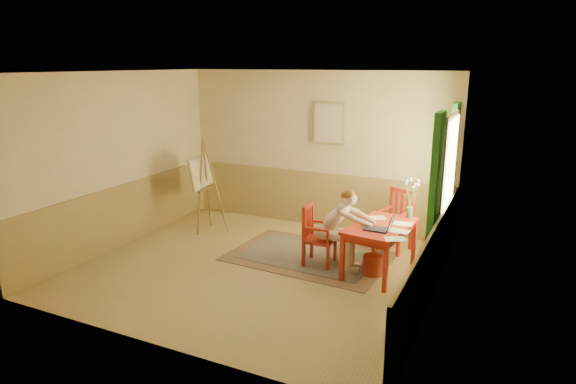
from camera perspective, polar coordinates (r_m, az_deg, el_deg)
The scene contains 14 objects.
room at distance 6.88m, azimuth -3.84°, elevation 1.99°, with size 5.04×4.54×2.84m.
wainscot at distance 7.80m, azimuth -0.89°, elevation -3.29°, with size 5.00×4.50×1.00m.
window at distance 7.19m, azimuth 17.79°, elevation 1.41°, with size 0.12×2.01×2.20m.
wall_portrait at distance 8.67m, azimuth 4.71°, elevation 7.97°, with size 0.60×0.05×0.76m.
rug at distance 7.70m, azimuth 2.45°, elevation -7.45°, with size 2.48×1.73×0.02m.
table at distance 7.04m, azimuth 10.69°, elevation -4.46°, with size 0.87×1.28×0.72m.
chair_left at distance 7.27m, azimuth 3.37°, elevation -5.04°, with size 0.44×0.42×0.92m.
chair_back at distance 8.02m, azimuth 12.46°, elevation -3.24°, with size 0.54×0.55×0.97m.
figure at distance 7.12m, azimuth 5.93°, elevation -3.85°, with size 0.88×0.39×1.19m.
laptop at distance 6.77m, azimuth 10.79°, elevation -4.02°, with size 0.39×0.24×0.23m.
papers at distance 6.93m, azimuth 12.11°, elevation -4.05°, with size 0.78×1.06×0.00m.
vase at distance 7.37m, azimuth 14.04°, elevation -0.86°, with size 0.20×0.29×0.59m.
wastebasket at distance 7.12m, azimuth 9.78°, elevation -8.38°, with size 0.27×0.27×0.29m, color #BB3C28.
easel at distance 8.72m, azimuth -9.88°, elevation 1.87°, with size 0.62×0.76×1.70m.
Camera 1 is at (3.27, -5.86, 2.92)m, focal length 30.63 mm.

